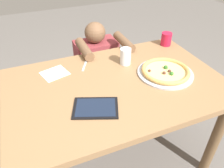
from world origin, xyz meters
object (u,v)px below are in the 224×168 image
at_px(pizza_near, 165,72).
at_px(diner_seated, 97,72).
at_px(fork, 86,62).
at_px(drink_cup_colored, 166,39).
at_px(tablet, 96,108).
at_px(water_cup_clear, 125,56).

distance_m(pizza_near, diner_seated, 0.82).
bearing_deg(diner_seated, pizza_near, -70.63).
xyz_separation_m(pizza_near, fork, (-0.44, 0.34, -0.02)).
distance_m(pizza_near, drink_cup_colored, 0.44).
bearing_deg(tablet, pizza_near, 15.05).
distance_m(fork, diner_seated, 0.54).
bearing_deg(tablet, drink_cup_colored, 33.18).
bearing_deg(fork, drink_cup_colored, 2.24).
bearing_deg(water_cup_clear, diner_seated, 96.88).
height_order(pizza_near, fork, pizza_near).
bearing_deg(fork, water_cup_clear, -24.47).
height_order(drink_cup_colored, diner_seated, diner_seated).
xyz_separation_m(drink_cup_colored, diner_seated, (-0.49, 0.33, -0.39)).
xyz_separation_m(drink_cup_colored, water_cup_clear, (-0.43, -0.14, 0.01)).
height_order(drink_cup_colored, water_cup_clear, water_cup_clear).
relative_size(water_cup_clear, diner_seated, 0.13).
height_order(water_cup_clear, tablet, water_cup_clear).
height_order(tablet, diner_seated, diner_seated).
relative_size(fork, tablet, 0.66).
bearing_deg(water_cup_clear, drink_cup_colored, 18.48).
bearing_deg(tablet, fork, 79.43).
bearing_deg(tablet, water_cup_clear, 46.43).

